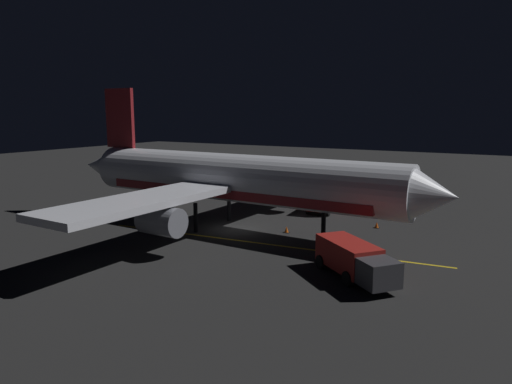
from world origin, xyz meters
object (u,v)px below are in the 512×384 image
airliner (230,180)px  catering_truck (324,200)px  ground_crew_worker (364,257)px  traffic_cone_near_left (287,230)px  traffic_cone_near_right (377,225)px  baggage_truck (354,260)px

airliner → catering_truck: bearing=159.4°
airliner → ground_crew_worker: (4.76, 13.45, -3.48)m
traffic_cone_near_left → traffic_cone_near_right: size_ratio=1.00×
traffic_cone_near_right → baggage_truck: bearing=10.2°
traffic_cone_near_right → airliner: bearing=-58.4°
baggage_truck → catering_truck: (-17.71, -9.17, 0.01)m
baggage_truck → traffic_cone_near_left: bearing=-132.6°
catering_truck → ground_crew_worker: (15.93, 9.25, -0.30)m
airliner → traffic_cone_near_left: size_ratio=67.34×
airliner → baggage_truck: airliner is taller
catering_truck → ground_crew_worker: 18.42m
ground_crew_worker → catering_truck: bearing=-149.8°
baggage_truck → traffic_cone_near_right: baggage_truck is taller
traffic_cone_near_right → catering_truck: bearing=-123.0°
baggage_truck → traffic_cone_near_left: (-7.83, -8.53, -0.92)m
airliner → traffic_cone_near_right: size_ratio=67.34×
baggage_truck → traffic_cone_near_right: (-13.30, -2.38, -0.92)m
airliner → ground_crew_worker: bearing=70.5°
airliner → catering_truck: (-11.17, 4.20, -3.18)m
ground_crew_worker → traffic_cone_near_left: 10.54m
ground_crew_worker → baggage_truck: bearing=-2.6°
catering_truck → traffic_cone_near_left: 9.95m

